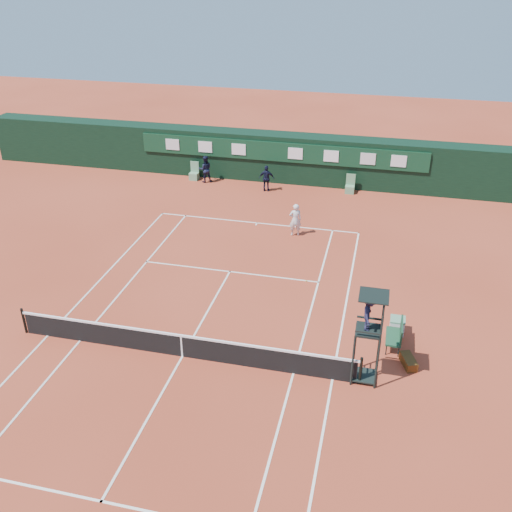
{
  "coord_description": "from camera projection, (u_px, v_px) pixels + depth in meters",
  "views": [
    {
      "loc": [
        6.46,
        -15.53,
        13.09
      ],
      "look_at": [
        1.34,
        6.0,
        1.2
      ],
      "focal_mm": 40.0,
      "sensor_mm": 36.0,
      "label": 1
    }
  ],
  "objects": [
    {
      "name": "tennis_net",
      "position": [
        182.0,
        345.0,
        20.58
      ],
      "size": [
        12.9,
        0.1,
        1.1
      ],
      "color": "black",
      "rests_on": "ground"
    },
    {
      "name": "back_wall",
      "position": [
        282.0,
        157.0,
        36.17
      ],
      "size": [
        40.0,
        1.65,
        3.0
      ],
      "color": "black",
      "rests_on": "ground"
    },
    {
      "name": "player",
      "position": [
        295.0,
        220.0,
        29.28
      ],
      "size": [
        0.74,
        0.59,
        1.75
      ],
      "primitive_type": "imported",
      "rotation": [
        0.0,
        0.0,
        3.45
      ],
      "color": "silver",
      "rests_on": "ground"
    },
    {
      "name": "tennis_bag",
      "position": [
        408.0,
        361.0,
        20.3
      ],
      "size": [
        0.67,
        0.96,
        0.33
      ],
      "primitive_type": "cube",
      "rotation": [
        0.0,
        0.0,
        0.36
      ],
      "color": "black",
      "rests_on": "ground"
    },
    {
      "name": "linesman_chair_left",
      "position": [
        194.0,
        175.0,
        36.78
      ],
      "size": [
        0.55,
        0.5,
        1.15
      ],
      "color": "#649970",
      "rests_on": "ground"
    },
    {
      "name": "ball_kid_right",
      "position": [
        267.0,
        178.0,
        34.77
      ],
      "size": [
        0.99,
        0.51,
        1.63
      ],
      "primitive_type": "imported",
      "rotation": [
        0.0,
        0.0,
        3.26
      ],
      "color": "black",
      "rests_on": "ground"
    },
    {
      "name": "umpire_chair",
      "position": [
        369.0,
        320.0,
        18.58
      ],
      "size": [
        0.96,
        0.95,
        3.42
      ],
      "color": "black",
      "rests_on": "ground"
    },
    {
      "name": "player_bench",
      "position": [
        397.0,
        334.0,
        21.03
      ],
      "size": [
        0.56,
        1.2,
        1.1
      ],
      "color": "#1B442B",
      "rests_on": "ground"
    },
    {
      "name": "linesman_chair_right",
      "position": [
        350.0,
        188.0,
        34.74
      ],
      "size": [
        0.55,
        0.5,
        1.15
      ],
      "color": "#5E9066",
      "rests_on": "ground"
    },
    {
      "name": "court_lines",
      "position": [
        183.0,
        356.0,
        20.82
      ],
      "size": [
        11.05,
        23.85,
        0.01
      ],
      "color": "silver",
      "rests_on": "ground"
    },
    {
      "name": "tennis_ball",
      "position": [
        306.0,
        281.0,
        25.52
      ],
      "size": [
        0.06,
        0.06,
        0.06
      ],
      "primitive_type": "sphere",
      "color": "#D2E134",
      "rests_on": "ground"
    },
    {
      "name": "cooler",
      "position": [
        397.0,
        326.0,
        21.97
      ],
      "size": [
        0.57,
        0.57,
        0.65
      ],
      "color": "silver",
      "rests_on": "ground"
    },
    {
      "name": "ball_kid_left",
      "position": [
        205.0,
        169.0,
        36.12
      ],
      "size": [
        1.03,
        0.94,
        1.72
      ],
      "primitive_type": "imported",
      "rotation": [
        0.0,
        0.0,
        3.57
      ],
      "color": "black",
      "rests_on": "ground"
    },
    {
      "name": "ground",
      "position": [
        183.0,
        356.0,
        20.82
      ],
      "size": [
        90.0,
        90.0,
        0.0
      ],
      "primitive_type": "plane",
      "color": "#B14229",
      "rests_on": "ground"
    }
  ]
}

